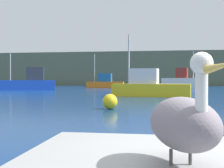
# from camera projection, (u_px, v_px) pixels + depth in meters

# --- Properties ---
(hillside_backdrop) EXTENTS (140.00, 15.41, 6.89)m
(hillside_backdrop) POSITION_uv_depth(u_px,v_px,m) (160.00, 70.00, 65.53)
(hillside_backdrop) COLOR #5B664C
(hillside_backdrop) RESTS_ON ground
(pelican) EXTENTS (0.76, 1.32, 0.93)m
(pelican) POSITION_uv_depth(u_px,v_px,m) (184.00, 122.00, 2.44)
(pelican) COLOR slate
(pelican) RESTS_ON pier_dock
(fishing_boat_yellow) EXTENTS (5.93, 2.55, 4.73)m
(fishing_boat_yellow) POSITION_uv_depth(u_px,v_px,m) (149.00, 86.00, 22.19)
(fishing_boat_yellow) COLOR yellow
(fishing_boat_yellow) RESTS_ON ground
(fishing_boat_white) EXTENTS (5.80, 3.00, 5.35)m
(fishing_boat_white) POSITION_uv_depth(u_px,v_px,m) (182.00, 81.00, 42.82)
(fishing_boat_white) COLOR white
(fishing_boat_white) RESTS_ON ground
(fishing_boat_blue) EXTENTS (6.99, 4.23, 4.39)m
(fishing_boat_blue) POSITION_uv_depth(u_px,v_px,m) (29.00, 82.00, 36.21)
(fishing_boat_blue) COLOR blue
(fishing_boat_blue) RESTS_ON ground
(fishing_boat_orange) EXTENTS (5.55, 1.82, 5.11)m
(fishing_boat_orange) POSITION_uv_depth(u_px,v_px,m) (105.00, 83.00, 44.54)
(fishing_boat_orange) COLOR orange
(fishing_boat_orange) RESTS_ON ground
(mooring_buoy) EXTENTS (0.66, 0.66, 0.66)m
(mooring_buoy) POSITION_uv_depth(u_px,v_px,m) (110.00, 101.00, 12.80)
(mooring_buoy) COLOR yellow
(mooring_buoy) RESTS_ON ground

